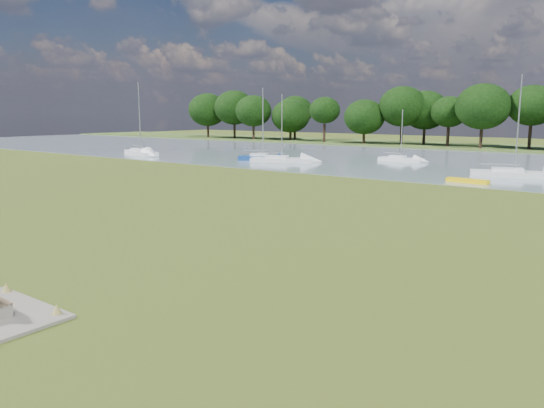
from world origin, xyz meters
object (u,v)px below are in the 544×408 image
Objects in this scene: sailboat_3 at (262,156)px; sailboat_6 at (141,151)px; sailboat_7 at (513,172)px; sailboat_5 at (400,158)px; sailboat_2 at (281,158)px; kayak at (467,181)px.

sailboat_3 is 0.89× the size of sailboat_6.
sailboat_6 reaches higher than sailboat_7.
sailboat_3 is 16.57m from sailboat_5.
sailboat_2 is 1.29× the size of sailboat_5.
sailboat_2 is at bearing 163.98° from sailboat_7.
sailboat_6 is at bearing 166.86° from sailboat_7.
sailboat_7 is (14.53, -8.27, 0.06)m from sailboat_5.
sailboat_7 is (25.51, 0.93, 0.03)m from sailboat_2.
sailboat_6 is 47.23m from sailboat_7.
sailboat_5 is 16.72m from sailboat_7.
sailboat_5 is (10.98, 9.20, -0.03)m from sailboat_2.
sailboat_3 is 18.95m from sailboat_6.
sailboat_2 is 25.52m from sailboat_7.
sailboat_3 reaches higher than sailboat_2.
sailboat_2 reaches higher than kayak.
sailboat_2 is 14.32m from sailboat_5.
kayak is at bearing -37.31° from sailboat_2.
sailboat_7 is (2.06, 6.76, 0.29)m from kayak.
sailboat_7 is (47.05, 4.10, -0.06)m from sailboat_6.
sailboat_2 is 0.81× the size of sailboat_6.
kayak is 0.38× the size of sailboat_7.
sailboat_7 reaches higher than sailboat_2.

